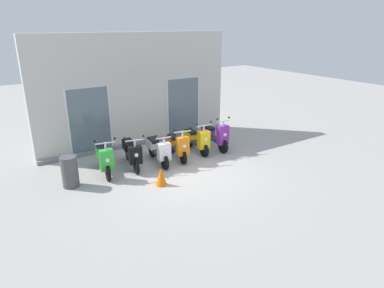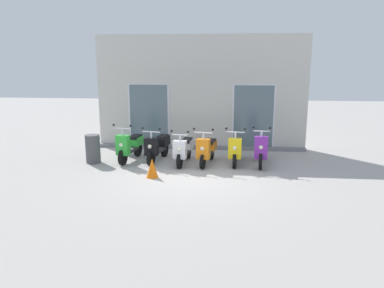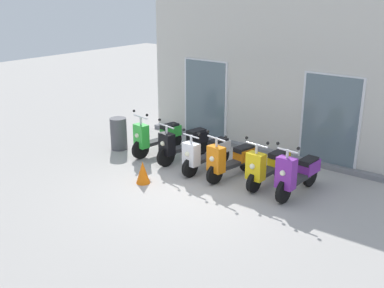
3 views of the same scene
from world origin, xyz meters
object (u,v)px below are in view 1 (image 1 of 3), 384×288
scooter_purple (215,135)px  trash_bin (70,172)px  scooter_orange (177,145)px  traffic_cone (161,176)px  scooter_black (132,152)px  scooter_green (104,158)px  scooter_white (158,149)px  scooter_yellow (197,139)px

scooter_purple → trash_bin: (-5.12, -0.26, -0.05)m
scooter_orange → traffic_cone: 2.04m
scooter_black → scooter_orange: bearing=-6.5°
trash_bin → scooter_green: bearing=17.4°
scooter_black → scooter_orange: scooter_orange is taller
scooter_purple → traffic_cone: bearing=-152.7°
trash_bin → scooter_white: bearing=4.0°
scooter_black → scooter_yellow: 2.42m
scooter_green → traffic_cone: (1.03, -1.63, -0.22)m
scooter_black → trash_bin: bearing=-169.6°
scooter_black → traffic_cone: bearing=-84.9°
traffic_cone → scooter_purple: bearing=27.3°
scooter_orange → scooter_purple: size_ratio=0.95×
scooter_black → scooter_orange: (1.55, -0.18, -0.01)m
scooter_white → trash_bin: 2.81m
scooter_orange → scooter_yellow: bearing=9.9°
scooter_green → trash_bin: 1.13m
scooter_green → trash_bin: size_ratio=1.85×
scooter_orange → scooter_purple: scooter_purple is taller
scooter_green → scooter_black: (0.88, 0.02, -0.01)m
scooter_purple → traffic_cone: 3.39m
scooter_yellow → scooter_purple: bearing=-5.3°
scooter_green → traffic_cone: size_ratio=3.10×
scooter_orange → traffic_cone: size_ratio=2.97×
scooter_green → scooter_yellow: size_ratio=1.05×
scooter_black → trash_bin: scooter_black is taller
scooter_white → traffic_cone: size_ratio=3.07×
scooter_green → traffic_cone: 1.94m
scooter_black → scooter_white: bearing=-11.1°
scooter_white → scooter_purple: scooter_purple is taller
scooter_green → scooter_purple: bearing=-1.1°
scooter_orange → scooter_green: bearing=176.3°
scooter_purple → traffic_cone: size_ratio=3.13×
scooter_white → scooter_black: bearing=168.9°
scooter_black → scooter_white: 0.85m
scooter_green → traffic_cone: bearing=-57.6°
scooter_purple → scooter_yellow: bearing=174.7°
scooter_orange → trash_bin: 3.52m
traffic_cone → trash_bin: 2.48m
scooter_orange → scooter_yellow: scooter_yellow is taller
scooter_black → scooter_yellow: bearing=-0.6°
scooter_black → trash_bin: 2.00m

